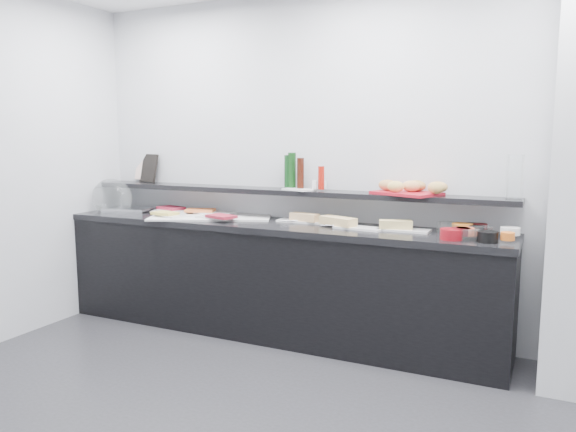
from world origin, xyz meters
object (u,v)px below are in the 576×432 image
at_px(framed_print, 149,168).
at_px(bread_tray, 407,193).
at_px(carafe, 515,177).
at_px(sandwich_plate_mid, 359,228).
at_px(condiment_tray, 299,189).
at_px(cloche_base, 130,210).

height_order(framed_print, bread_tray, framed_print).
bearing_deg(framed_print, carafe, 15.07).
height_order(sandwich_plate_mid, bread_tray, bread_tray).
relative_size(condiment_tray, carafe, 0.82).
relative_size(cloche_base, bread_tray, 0.91).
height_order(condiment_tray, bread_tray, bread_tray).
bearing_deg(carafe, cloche_base, -177.22).
bearing_deg(sandwich_plate_mid, framed_print, 178.54).
distance_m(framed_print, carafe, 3.16).
bearing_deg(carafe, framed_print, 178.14).
xyz_separation_m(bread_tray, carafe, (0.73, -0.01, 0.14)).
bearing_deg(framed_print, condiment_tray, 12.45).
height_order(framed_print, carafe, carafe).
bearing_deg(sandwich_plate_mid, bread_tray, 36.47).
bearing_deg(bread_tray, cloche_base, -153.74).
distance_m(bread_tray, carafe, 0.74).
height_order(cloche_base, condiment_tray, condiment_tray).
relative_size(sandwich_plate_mid, carafe, 1.19).
bearing_deg(sandwich_plate_mid, carafe, 14.78).
bearing_deg(sandwich_plate_mid, condiment_tray, 171.06).
xyz_separation_m(sandwich_plate_mid, bread_tray, (0.30, 0.18, 0.25)).
bearing_deg(cloche_base, sandwich_plate_mid, -9.29).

